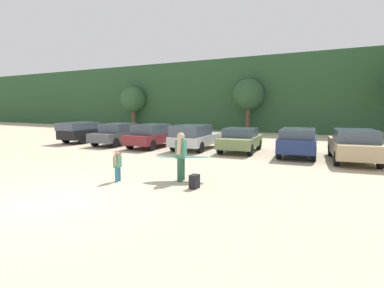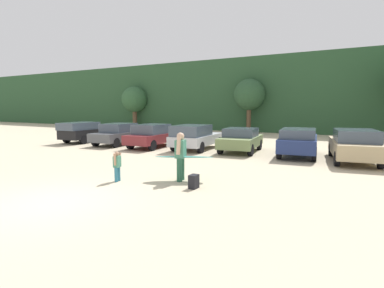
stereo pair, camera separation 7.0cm
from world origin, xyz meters
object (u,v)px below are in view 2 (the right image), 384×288
(parked_car_maroon, at_px, (153,135))
(parked_car_black, at_px, (87,131))
(parked_car_tan, at_px, (354,145))
(surfboard_teal, at_px, (184,157))
(parked_car_silver, at_px, (195,137))
(person_child, at_px, (117,165))
(parked_car_olive_green, at_px, (241,139))
(person_adult, at_px, (181,154))
(parked_car_dark_gray, at_px, (118,134))
(parked_car_navy, at_px, (298,141))
(backpack_dropped, at_px, (194,182))

(parked_car_maroon, bearing_deg, parked_car_black, 85.56)
(parked_car_tan, distance_m, surfboard_teal, 8.75)
(parked_car_maroon, distance_m, parked_car_silver, 2.94)
(parked_car_black, xyz_separation_m, parked_car_silver, (9.14, 0.19, 0.01))
(parked_car_tan, height_order, person_child, parked_car_tan)
(surfboard_teal, bearing_deg, parked_car_olive_green, -111.47)
(parked_car_olive_green, height_order, person_adult, person_adult)
(parked_car_black, bearing_deg, parked_car_tan, -92.88)
(parked_car_silver, bearing_deg, parked_car_tan, -94.11)
(parked_car_black, distance_m, parked_car_dark_gray, 3.31)
(parked_car_olive_green, distance_m, surfboard_teal, 7.56)
(parked_car_maroon, height_order, parked_car_olive_green, parked_car_maroon)
(parked_car_dark_gray, height_order, person_child, parked_car_dark_gray)
(person_child, bearing_deg, parked_car_navy, -132.10)
(parked_car_dark_gray, height_order, parked_car_silver, parked_car_silver)
(surfboard_teal, xyz_separation_m, backpack_dropped, (0.85, -0.83, -0.61))
(parked_car_tan, relative_size, person_adult, 2.73)
(parked_car_maroon, xyz_separation_m, parked_car_silver, (2.92, 0.32, 0.03))
(parked_car_maroon, bearing_deg, parked_car_dark_gray, 88.46)
(parked_car_olive_green, relative_size, parked_car_navy, 0.88)
(surfboard_teal, bearing_deg, person_child, 7.93)
(parked_car_silver, bearing_deg, backpack_dropped, -155.80)
(parked_car_maroon, distance_m, parked_car_tan, 11.53)
(parked_car_black, relative_size, parked_car_maroon, 1.08)
(parked_car_black, xyz_separation_m, parked_car_tan, (17.74, 0.14, 0.02))
(parked_car_navy, bearing_deg, parked_car_tan, -108.56)
(parked_car_black, height_order, surfboard_teal, parked_car_black)
(parked_car_black, height_order, parked_car_olive_green, parked_car_black)
(parked_car_dark_gray, relative_size, backpack_dropped, 9.20)
(parked_car_silver, relative_size, surfboard_teal, 2.06)
(parked_car_olive_green, relative_size, backpack_dropped, 9.11)
(parked_car_navy, distance_m, backpack_dropped, 8.58)
(parked_car_black, distance_m, person_adult, 14.26)
(parked_car_olive_green, xyz_separation_m, parked_car_navy, (3.20, 0.01, 0.08))
(parked_car_olive_green, distance_m, parked_car_navy, 3.21)
(parked_car_maroon, relative_size, backpack_dropped, 9.98)
(person_child, bearing_deg, parked_car_dark_gray, -62.52)
(parked_car_navy, bearing_deg, surfboard_teal, 154.22)
(backpack_dropped, bearing_deg, person_child, -170.25)
(parked_car_black, relative_size, parked_car_silver, 1.10)
(parked_car_dark_gray, relative_size, parked_car_navy, 0.89)
(parked_car_olive_green, bearing_deg, parked_car_maroon, 91.95)
(parked_car_black, relative_size, surfboard_teal, 2.25)
(parked_car_silver, bearing_deg, surfboard_teal, -158.43)
(parked_car_dark_gray, distance_m, parked_car_navy, 11.83)
(parked_car_dark_gray, distance_m, parked_car_olive_green, 8.63)
(parked_car_tan, xyz_separation_m, surfboard_teal, (-5.26, -6.99, 0.01))
(parked_car_silver, distance_m, backpack_dropped, 8.93)
(parked_car_olive_green, bearing_deg, person_adult, 177.62)
(parked_car_black, relative_size, parked_car_olive_green, 1.19)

